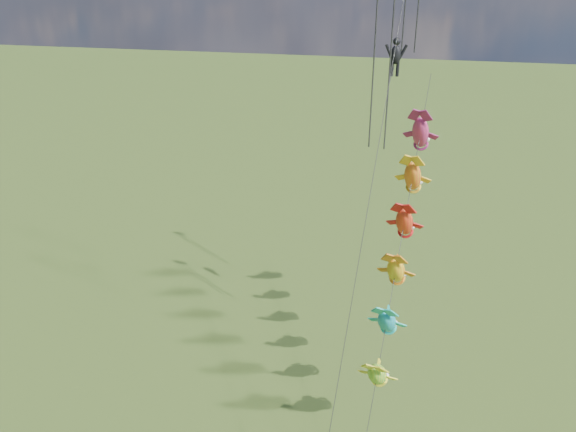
# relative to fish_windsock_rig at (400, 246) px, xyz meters

# --- Properties ---
(fish_windsock_rig) EXTENTS (2.15, 15.89, 17.57)m
(fish_windsock_rig) POSITION_rel_fish_windsock_rig_xyz_m (0.00, 0.00, 0.00)
(fish_windsock_rig) COLOR brown
(fish_windsock_rig) RESTS_ON ground
(parafoil_rig) EXTENTS (2.56, 17.51, 27.59)m
(parafoil_rig) POSITION_rel_fish_windsock_rig_xyz_m (-1.08, 1.55, 10.09)
(parafoil_rig) COLOR brown
(parafoil_rig) RESTS_ON ground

